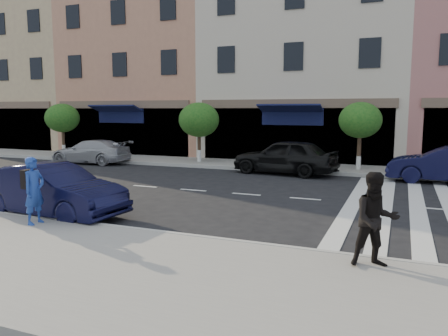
% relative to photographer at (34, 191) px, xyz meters
% --- Properties ---
extents(ground, '(120.00, 120.00, 0.00)m').
position_rel_photographer_xyz_m(ground, '(3.18, 2.04, -0.95)').
color(ground, black).
rests_on(ground, ground).
extents(sidewalk_near, '(60.00, 4.50, 0.15)m').
position_rel_photographer_xyz_m(sidewalk_near, '(3.18, -1.71, -0.87)').
color(sidewalk_near, gray).
rests_on(sidewalk_near, ground).
extents(sidewalk_far, '(60.00, 3.00, 0.15)m').
position_rel_photographer_xyz_m(sidewalk_far, '(3.18, 13.04, -0.87)').
color(sidewalk_far, gray).
rests_on(sidewalk_far, ground).
extents(building_west_far, '(12.00, 9.00, 12.00)m').
position_rel_photographer_xyz_m(building_west_far, '(-18.82, 19.04, 5.05)').
color(building_west_far, tan).
rests_on(building_west_far, ground).
extents(building_west_mid, '(10.00, 9.00, 14.00)m').
position_rel_photographer_xyz_m(building_west_mid, '(-7.82, 19.04, 6.05)').
color(building_west_mid, tan).
rests_on(building_west_mid, ground).
extents(building_centre, '(11.00, 9.00, 11.00)m').
position_rel_photographer_xyz_m(building_centre, '(2.68, 19.04, 4.55)').
color(building_centre, beige).
rests_on(building_centre, ground).
extents(street_tree_wa, '(2.00, 2.00, 3.05)m').
position_rel_photographer_xyz_m(street_tree_wa, '(-10.82, 12.84, 1.38)').
color(street_tree_wa, '#473323').
rests_on(street_tree_wa, sidewalk_far).
extents(street_tree_wb, '(2.10, 2.10, 3.06)m').
position_rel_photographer_xyz_m(street_tree_wb, '(-1.82, 12.84, 1.36)').
color(street_tree_wb, '#473323').
rests_on(street_tree_wb, sidewalk_far).
extents(street_tree_c, '(1.90, 1.90, 3.04)m').
position_rel_photographer_xyz_m(street_tree_c, '(6.18, 12.84, 1.41)').
color(street_tree_c, '#473323').
rests_on(street_tree_c, sidewalk_far).
extents(photographer, '(0.39, 0.59, 1.60)m').
position_rel_photographer_xyz_m(photographer, '(0.00, 0.00, 0.00)').
color(photographer, '#214099').
rests_on(photographer, sidewalk_near).
extents(walker, '(0.97, 0.88, 1.64)m').
position_rel_photographer_xyz_m(walker, '(7.62, 0.04, 0.02)').
color(walker, black).
rests_on(walker, sidewalk_near).
extents(car_near_mid, '(4.36, 1.79, 1.40)m').
position_rel_photographer_xyz_m(car_near_mid, '(-0.63, 1.20, -0.25)').
color(car_near_mid, black).
rests_on(car_near_mid, ground).
extents(car_far_left, '(4.44, 2.03, 1.26)m').
position_rel_photographer_xyz_m(car_far_left, '(-7.32, 11.00, -0.32)').
color(car_far_left, '#A1A0A6').
rests_on(car_far_left, ground).
extents(car_far_mid, '(4.81, 2.47, 1.57)m').
position_rel_photographer_xyz_m(car_far_mid, '(3.20, 11.14, -0.16)').
color(car_far_mid, black).
rests_on(car_far_mid, ground).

